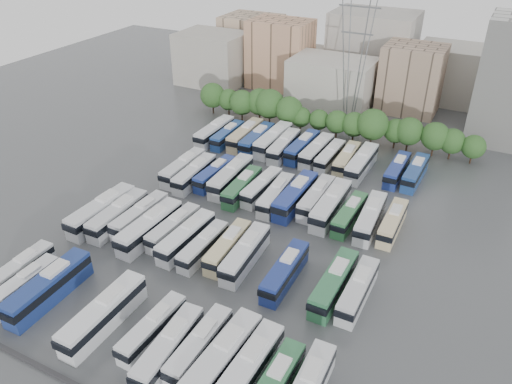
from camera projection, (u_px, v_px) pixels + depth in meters
The scene contains 51 objects.
ground at pixel (236, 234), 79.20m from camera, with size 220.00×220.00×0.00m, color #424447.
tree_line at pixel (321, 116), 109.82m from camera, with size 65.11×8.08×8.59m.
city_buildings at pixel (342, 63), 132.95m from camera, with size 102.00×35.00×20.00m.
electricity_pylon at pixel (356, 45), 107.01m from camera, with size 9.00×6.91×33.83m.
bus_r0_s0 at pixel (20, 270), 69.09m from camera, with size 2.69×11.02×3.44m.
bus_r0_s1 at pixel (24, 286), 66.32m from camera, with size 2.55×11.04×3.45m.
bus_r0_s2 at pixel (49, 287), 65.49m from camera, with size 3.26×13.56×4.23m.
bus_r0_s5 at pixel (104, 314), 61.32m from camera, with size 2.94×13.43×4.21m.
bus_r0_s7 at pixel (153, 328), 59.82m from camera, with size 2.77×10.95×3.41m.
bus_r0_s8 at pixel (169, 347), 57.09m from camera, with size 3.22×12.11×3.76m.
bus_r0_s9 at pixel (199, 346), 57.41m from camera, with size 2.54×11.45×3.59m.
bus_r0_s10 at pixel (221, 360), 55.28m from camera, with size 3.58×13.69×4.26m.
bus_r0_s11 at pixel (247, 370), 54.22m from camera, with size 3.18×12.89×4.02m.
bus_r1_s0 at pixel (102, 211), 81.27m from camera, with size 3.33×13.74×4.29m.
bus_r1_s1 at pixel (118, 215), 80.47m from camera, with size 3.01×12.77×3.99m.
bus_r1_s2 at pixel (140, 216), 80.41m from camera, with size 2.89×12.14×3.79m.
bus_r1_s3 at pixel (150, 227), 77.37m from camera, with size 3.32×13.43×4.19m.
bus_r1_s4 at pixel (174, 228), 77.71m from camera, with size 2.93×11.47×3.57m.
bus_r1_s5 at pixel (186, 237), 75.44m from camera, with size 3.14×12.25×3.81m.
bus_r1_s6 at pixel (203, 246), 73.80m from camera, with size 2.61×11.00×3.44m.
bus_r1_s7 at pixel (228, 247), 73.55m from camera, with size 3.01×11.55×3.59m.
bus_r1_s8 at pixel (245, 253), 71.90m from camera, with size 3.34×12.50×3.88m.
bus_r1_s10 at pixel (285, 271), 68.63m from camera, with size 2.74×11.90×3.72m.
bus_r1_s12 at pixel (334, 283), 66.40m from camera, with size 2.95×12.59×3.94m.
bus_r1_s13 at pixel (358, 290), 65.43m from camera, with size 2.59×11.69×3.66m.
bus_r2_s1 at pixel (183, 167), 94.56m from camera, with size 2.82×12.32×3.86m.
bus_r2_s2 at pixel (194, 173), 92.59m from camera, with size 3.07×12.22×3.81m.
bus_r2_s3 at pixel (215, 173), 92.82m from camera, with size 2.88×11.46×3.57m.
bus_r2_s4 at pixel (231, 176), 91.35m from camera, with size 3.26×13.27×4.14m.
bus_r2_s5 at pixel (242, 187), 88.47m from camera, with size 3.01×11.86×3.69m.
bus_r2_s6 at pixel (262, 187), 88.58m from camera, with size 2.98×11.55×3.59m.
bus_r2_s7 at pixel (276, 195), 86.08m from camera, with size 3.12×11.91×3.70m.
bus_r2_s8 at pixel (295, 195), 85.44m from camera, with size 3.14×13.51×4.23m.
bus_r2_s9 at pixel (316, 198), 85.18m from camera, with size 2.66×12.19×3.82m.
bus_r2_s10 at pixel (331, 205), 82.86m from camera, with size 2.98×13.46×4.22m.
bus_r2_s11 at pixel (350, 214), 81.07m from camera, with size 2.86×11.34×3.53m.
bus_r2_s12 at pixel (370, 217), 79.92m from camera, with size 3.32×12.59×3.91m.
bus_r2_s13 at pixel (393, 222), 79.00m from camera, with size 2.57×11.38×3.56m.
bus_r3_s0 at pixel (215, 132), 108.63m from camera, with size 2.85×12.82×4.02m.
bus_r3_s1 at pixel (228, 135), 107.66m from camera, with size 2.65×11.37×3.56m.
bus_r3_s2 at pixel (245, 135), 107.18m from camera, with size 3.07×12.90×4.03m.
bus_r3_s3 at pixel (257, 139), 105.35m from camera, with size 3.05×12.71×3.97m.
bus_r3_s4 at pixel (273, 140), 104.88m from camera, with size 3.00×13.43×4.21m.
bus_r3_s5 at pixel (284, 146), 102.55m from camera, with size 3.27×12.62×3.93m.
bus_r3_s6 at pixel (302, 147), 102.27m from camera, with size 3.11×12.45×3.88m.
bus_r3_s7 at pixel (316, 151), 100.68m from camera, with size 3.14×12.50×3.89m.
bus_r3_s8 at pixel (330, 156), 99.09m from camera, with size 2.75×11.35×3.54m.
bus_r3_s9 at pixel (347, 159), 97.84m from camera, with size 2.89×11.73×3.66m.
bus_r3_s10 at pixel (362, 163), 95.97m from camera, with size 3.04×13.07×4.09m.
bus_r3_s12 at pixel (397, 170), 94.12m from camera, with size 2.69×11.50×3.60m.
bus_r3_s13 at pixel (415, 172), 93.11m from camera, with size 2.94×11.91×3.71m.
Camera 1 is at (32.25, -55.96, 46.43)m, focal length 35.00 mm.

